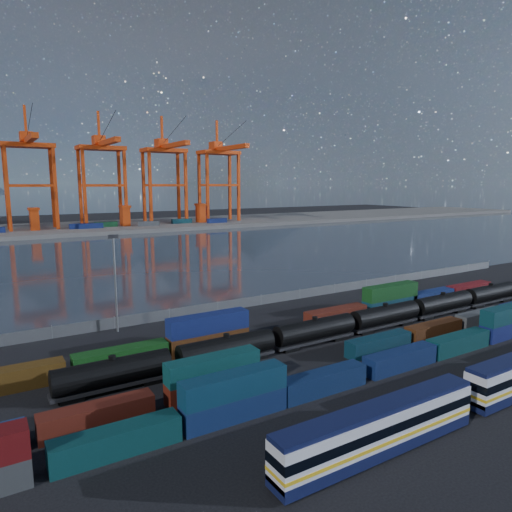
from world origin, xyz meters
TOP-DOWN VIEW (x-y plane):
  - ground at (0.00, 0.00)m, footprint 700.00×700.00m
  - harbor_water at (0.00, 105.00)m, footprint 700.00×700.00m
  - far_quay at (0.00, 210.00)m, footprint 700.00×70.00m
  - distant_mountains at (63.02, 1600.00)m, footprint 2470.00×1100.00m
  - container_row_south at (2.63, -9.83)m, footprint 140.49×2.43m
  - container_row_mid at (3.99, -3.92)m, footprint 141.20×2.34m
  - container_row_north at (-12.55, 10.34)m, footprint 130.17×2.58m
  - tanker_string at (2.41, 3.68)m, footprint 92.02×3.12m
  - waterfront_fence at (-0.00, 28.00)m, footprint 160.12×0.12m
  - yard_light_mast at (-30.00, 26.00)m, footprint 1.60×0.40m
  - gantry_cranes at (-7.50, 203.33)m, footprint 199.15×46.37m
  - quay_containers at (-11.00, 195.46)m, footprint 172.58×10.99m
  - straddle_carriers at (-2.50, 200.00)m, footprint 140.00×7.00m

SIDE VIEW (x-z plane):
  - ground at x=0.00m, z-range 0.00..0.00m
  - harbor_water at x=0.00m, z-range 0.01..0.01m
  - far_quay at x=0.00m, z-range 0.00..2.00m
  - waterfront_fence at x=0.00m, z-range -0.10..2.10m
  - container_row_mid at x=3.99m, z-range -0.83..4.16m
  - container_row_north at x=-12.55m, z-range -0.88..4.63m
  - container_row_south at x=2.63m, z-range -0.48..4.68m
  - tanker_string at x=2.41m, z-range 0.01..4.47m
  - quay_containers at x=-11.00m, z-range 2.00..4.60m
  - straddle_carriers at x=-2.50m, z-range 2.27..13.37m
  - yard_light_mast at x=-30.00m, z-range 1.00..17.60m
  - gantry_cranes at x=-7.50m, z-range 7.09..69.89m
  - distant_mountains at x=63.02m, z-range -39.71..480.29m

